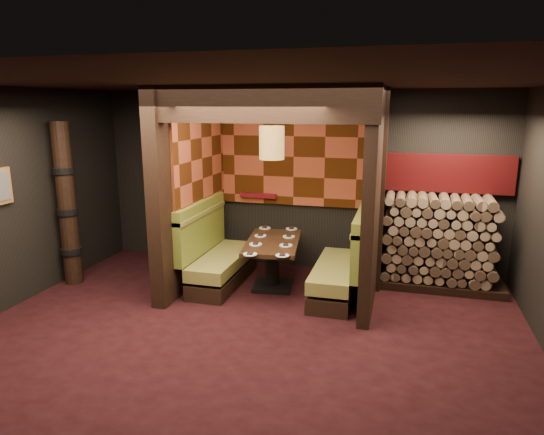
{
  "coord_description": "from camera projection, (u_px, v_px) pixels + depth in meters",
  "views": [
    {
      "loc": [
        1.67,
        -4.78,
        2.63
      ],
      "look_at": [
        0.0,
        1.3,
        1.15
      ],
      "focal_mm": 32.0,
      "sensor_mm": 36.0,
      "label": 1
    }
  ],
  "objects": [
    {
      "name": "bay_front_post",
      "position": [
        382.0,
        194.0,
        6.67
      ],
      "size": [
        0.08,
        0.08,
        2.85
      ],
      "primitive_type": "cube",
      "color": "black",
      "rests_on": "floor"
    },
    {
      "name": "mosaic_header",
      "position": [
        448.0,
        173.0,
        7.07
      ],
      "size": [
        1.83,
        0.1,
        0.56
      ],
      "primitive_type": "cube",
      "color": "maroon",
      "rests_on": "wall_back"
    },
    {
      "name": "tapa_side_panel",
      "position": [
        201.0,
        158.0,
        7.12
      ],
      "size": [
        0.04,
        1.85,
        1.45
      ],
      "primitive_type": "cube",
      "color": "#A44228",
      "rests_on": "partition_left"
    },
    {
      "name": "dining_table",
      "position": [
        273.0,
        256.0,
        7.02
      ],
      "size": [
        0.92,
        1.44,
        0.71
      ],
      "color": "black",
      "rests_on": "floor"
    },
    {
      "name": "partition_left",
      "position": [
        189.0,
        188.0,
        7.09
      ],
      "size": [
        0.2,
        2.2,
        2.85
      ],
      "primitive_type": "cube",
      "color": "black",
      "rests_on": "floor"
    },
    {
      "name": "tapa_back_panel",
      "position": [
        294.0,
        157.0,
        7.65
      ],
      "size": [
        2.4,
        0.06,
        1.55
      ],
      "primitive_type": "cube",
      "color": "#A44228",
      "rests_on": "wall_back"
    },
    {
      "name": "partition_right",
      "position": [
        374.0,
        197.0,
        6.45
      ],
      "size": [
        0.15,
        2.1,
        2.85
      ],
      "primitive_type": "cube",
      "color": "black",
      "rests_on": "floor"
    },
    {
      "name": "booth_bench_left",
      "position": [
        216.0,
        257.0,
        7.22
      ],
      "size": [
        0.68,
        1.6,
        1.14
      ],
      "color": "black",
      "rests_on": "floor"
    },
    {
      "name": "wall_back",
      "position": [
        296.0,
        181.0,
        7.78
      ],
      "size": [
        6.5,
        0.02,
        2.85
      ],
      "primitive_type": "cube",
      "color": "black",
      "rests_on": "ground"
    },
    {
      "name": "floor",
      "position": [
        242.0,
        342.0,
        5.52
      ],
      "size": [
        6.5,
        5.5,
        0.02
      ],
      "primitive_type": "cube",
      "color": "black",
      "rests_on": "ground"
    },
    {
      "name": "firewood_stack",
      "position": [
        444.0,
        243.0,
        6.98
      ],
      "size": [
        1.73,
        0.7,
        1.36
      ],
      "color": "black",
      "rests_on": "floor"
    },
    {
      "name": "wall_front",
      "position": [
        72.0,
        334.0,
        2.6
      ],
      "size": [
        6.5,
        0.02,
        2.85
      ],
      "primitive_type": "cube",
      "color": "black",
      "rests_on": "ground"
    },
    {
      "name": "totem_column",
      "position": [
        67.0,
        206.0,
        7.06
      ],
      "size": [
        0.31,
        0.31,
        2.4
      ],
      "color": "black",
      "rests_on": "floor"
    },
    {
      "name": "framed_picture",
      "position": [
        0.0,
        187.0,
        6.07
      ],
      "size": [
        0.05,
        0.36,
        0.46
      ],
      "color": "olive",
      "rests_on": "wall_left"
    },
    {
      "name": "lacquer_shelf",
      "position": [
        258.0,
        195.0,
        7.89
      ],
      "size": [
        0.6,
        0.12,
        0.07
      ],
      "primitive_type": "cube",
      "color": "maroon",
      "rests_on": "wall_back"
    },
    {
      "name": "header_beam",
      "position": [
        256.0,
        104.0,
        5.58
      ],
      "size": [
        2.85,
        0.18,
        0.44
      ],
      "primitive_type": "cube",
      "color": "black",
      "rests_on": "partition_left"
    },
    {
      "name": "place_settings",
      "position": [
        273.0,
        240.0,
        6.96
      ],
      "size": [
        0.8,
        1.61,
        0.03
      ],
      "color": "white",
      "rests_on": "dining_table"
    },
    {
      "name": "ceiling",
      "position": [
        238.0,
        80.0,
        4.86
      ],
      "size": [
        6.5,
        5.5,
        0.02
      ],
      "primitive_type": "cube",
      "color": "black",
      "rests_on": "ground"
    },
    {
      "name": "pendant_lamp",
      "position": [
        272.0,
        143.0,
        6.59
      ],
      "size": [
        0.34,
        0.34,
        0.96
      ],
      "color": "olive",
      "rests_on": "ceiling"
    },
    {
      "name": "booth_bench_right",
      "position": [
        343.0,
        268.0,
        6.73
      ],
      "size": [
        0.68,
        1.6,
        1.14
      ],
      "color": "black",
      "rests_on": "floor"
    }
  ]
}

